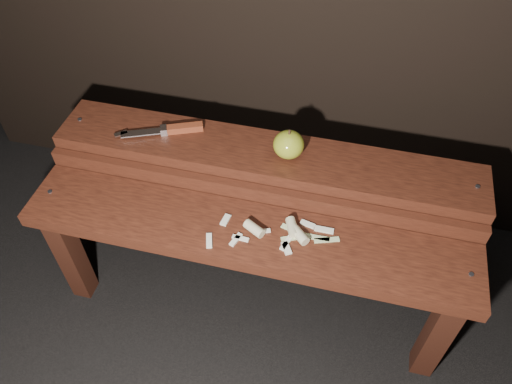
% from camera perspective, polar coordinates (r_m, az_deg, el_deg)
% --- Properties ---
extents(ground, '(60.00, 60.00, 0.00)m').
position_cam_1_polar(ground, '(1.67, -0.50, -11.94)').
color(ground, black).
extents(bench_front_tier, '(1.20, 0.20, 0.42)m').
position_cam_1_polar(bench_front_tier, '(1.34, -1.25, -6.52)').
color(bench_front_tier, black).
rests_on(bench_front_tier, ground).
extents(bench_rear_tier, '(1.20, 0.21, 0.50)m').
position_cam_1_polar(bench_rear_tier, '(1.43, 1.01, 2.08)').
color(bench_rear_tier, black).
rests_on(bench_rear_tier, ground).
extents(apple, '(0.08, 0.08, 0.09)m').
position_cam_1_polar(apple, '(1.34, 3.75, 5.43)').
color(apple, olive).
rests_on(apple, bench_rear_tier).
extents(knife, '(0.24, 0.11, 0.02)m').
position_cam_1_polar(knife, '(1.45, -9.39, 7.09)').
color(knife, maroon).
rests_on(knife, bench_rear_tier).
extents(apple_scraps, '(0.34, 0.15, 0.03)m').
position_cam_1_polar(apple_scraps, '(1.28, 2.89, -4.57)').
color(apple_scraps, beige).
rests_on(apple_scraps, bench_front_tier).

